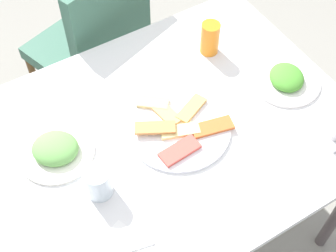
# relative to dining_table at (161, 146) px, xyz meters

# --- Properties ---
(ground_plane) EXTENTS (6.00, 6.00, 0.00)m
(ground_plane) POSITION_rel_dining_table_xyz_m (0.00, 0.00, -0.67)
(ground_plane) COLOR gray
(dining_table) EXTENTS (1.24, 0.91, 0.74)m
(dining_table) POSITION_rel_dining_table_xyz_m (0.00, 0.00, 0.00)
(dining_table) COLOR white
(dining_table) RESTS_ON ground_plane
(dining_chair) EXTENTS (0.53, 0.53, 0.94)m
(dining_chair) POSITION_rel_dining_table_xyz_m (0.08, 0.68, -0.13)
(dining_chair) COLOR #396652
(dining_chair) RESTS_ON ground_plane
(pide_platter) EXTENTS (0.33, 0.34, 0.03)m
(pide_platter) POSITION_rel_dining_table_xyz_m (0.06, -0.01, 0.08)
(pide_platter) COLOR white
(pide_platter) RESTS_ON dining_table
(salad_plate_greens) EXTENTS (0.23, 0.23, 0.06)m
(salad_plate_greens) POSITION_rel_dining_table_xyz_m (-0.31, 0.10, 0.09)
(salad_plate_greens) COLOR white
(salad_plate_greens) RESTS_ON dining_table
(salad_plate_rice) EXTENTS (0.24, 0.24, 0.05)m
(salad_plate_rice) POSITION_rel_dining_table_xyz_m (0.47, -0.03, 0.09)
(salad_plate_rice) COLOR white
(salad_plate_rice) RESTS_ON dining_table
(soda_can) EXTENTS (0.08, 0.08, 0.12)m
(soda_can) POSITION_rel_dining_table_xyz_m (0.33, 0.23, 0.13)
(soda_can) COLOR orange
(soda_can) RESTS_ON dining_table
(drinking_glass) EXTENTS (0.08, 0.08, 0.10)m
(drinking_glass) POSITION_rel_dining_table_xyz_m (-0.26, -0.08, 0.13)
(drinking_glass) COLOR silver
(drinking_glass) RESTS_ON dining_table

